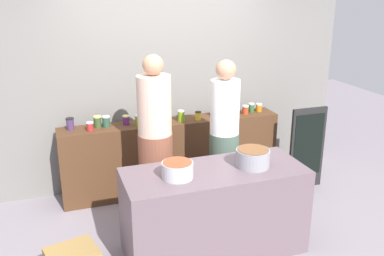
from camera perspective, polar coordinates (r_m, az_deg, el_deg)
ground at (r=4.63m, az=1.44°, el=-13.76°), size 12.00×12.00×0.00m
storefront_wall at (r=5.38m, az=-3.83°, el=8.10°), size 4.80×0.12×3.00m
display_shelf at (r=5.35m, az=-2.60°, el=-3.65°), size 2.70×0.36×0.90m
prep_table at (r=4.17m, az=2.94°, el=-10.92°), size 1.70×0.70×0.85m
preserve_jar_0 at (r=5.05m, az=-15.86°, el=0.55°), size 0.09×0.09×0.14m
preserve_jar_1 at (r=4.96m, az=-13.38°, el=0.21°), size 0.08×0.08×0.10m
preserve_jar_2 at (r=5.07m, az=-12.43°, el=0.85°), size 0.09×0.09×0.13m
preserve_jar_3 at (r=5.06m, az=-11.32°, el=0.87°), size 0.09×0.09×0.13m
preserve_jar_4 at (r=5.09m, az=-8.73°, el=1.05°), size 0.08×0.08×0.11m
preserve_jar_5 at (r=5.02m, az=-7.19°, el=1.00°), size 0.07×0.07×0.13m
preserve_jar_6 at (r=5.10m, az=-5.52°, el=1.28°), size 0.08×0.08×0.13m
preserve_jar_7 at (r=5.16m, az=-1.45°, el=1.62°), size 0.08×0.08×0.14m
preserve_jar_8 at (r=5.22m, az=0.82°, el=1.66°), size 0.07×0.07×0.10m
preserve_jar_9 at (r=5.37m, az=3.03°, el=2.27°), size 0.07×0.07×0.13m
preserve_jar_10 at (r=5.46m, az=4.80°, el=2.55°), size 0.08×0.08×0.14m
preserve_jar_11 at (r=5.49m, az=7.09°, el=2.42°), size 0.08×0.08×0.11m
preserve_jar_12 at (r=5.59m, az=7.87°, el=2.69°), size 0.07×0.07×0.12m
preserve_jar_13 at (r=5.63m, az=8.86°, el=2.71°), size 0.08×0.08×0.10m
cooking_pot_left at (r=3.80m, az=-1.94°, el=-5.58°), size 0.28×0.28×0.15m
cooking_pot_center at (r=4.07m, az=8.06°, el=-3.94°), size 0.32×0.32×0.17m
cook_with_tongs at (r=4.53m, az=-4.87°, el=-2.77°), size 0.36×0.36×1.83m
cook_in_cap at (r=4.70m, az=4.27°, el=-2.32°), size 0.32×0.32×1.74m
chalkboard_sign at (r=5.55m, az=15.01°, el=-2.59°), size 0.47×0.05×1.05m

